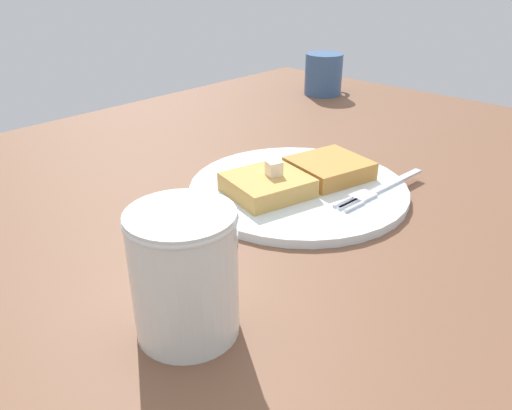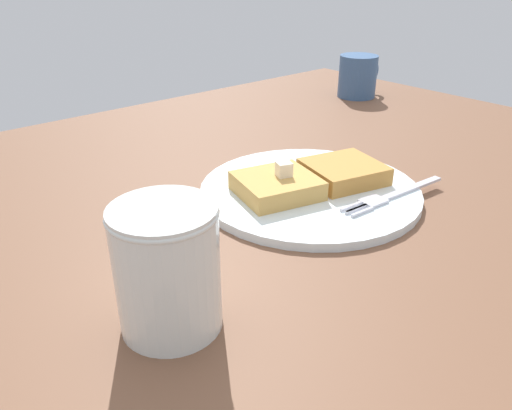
# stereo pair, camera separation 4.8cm
# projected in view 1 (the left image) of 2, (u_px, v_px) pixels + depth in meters

# --- Properties ---
(table_surface) EXTENTS (1.15, 1.15, 0.02)m
(table_surface) POSITION_uv_depth(u_px,v_px,m) (349.00, 220.00, 0.57)
(table_surface) COLOR brown
(table_surface) RESTS_ON ground
(plate) EXTENTS (0.26, 0.26, 0.01)m
(plate) POSITION_uv_depth(u_px,v_px,m) (299.00, 188.00, 0.61)
(plate) COLOR white
(plate) RESTS_ON table_surface
(toast_slice_left) EXTENTS (0.11, 0.10, 0.02)m
(toast_slice_left) POSITION_uv_depth(u_px,v_px,m) (267.00, 185.00, 0.58)
(toast_slice_left) COLOR tan
(toast_slice_left) RESTS_ON plate
(toast_slice_middle) EXTENTS (0.11, 0.10, 0.02)m
(toast_slice_middle) POSITION_uv_depth(u_px,v_px,m) (329.00, 168.00, 0.62)
(toast_slice_middle) COLOR #BD833A
(toast_slice_middle) RESTS_ON plate
(butter_pat_primary) EXTENTS (0.02, 0.02, 0.02)m
(butter_pat_primary) POSITION_uv_depth(u_px,v_px,m) (274.00, 168.00, 0.57)
(butter_pat_primary) COLOR #F8E8C8
(butter_pat_primary) RESTS_ON toast_slice_left
(fork) EXTENTS (0.16, 0.03, 0.00)m
(fork) POSITION_uv_depth(u_px,v_px,m) (377.00, 191.00, 0.59)
(fork) COLOR silver
(fork) RESTS_ON plate
(syrup_jar) EXTENTS (0.08, 0.08, 0.10)m
(syrup_jar) POSITION_uv_depth(u_px,v_px,m) (185.00, 279.00, 0.37)
(syrup_jar) COLOR #542C0F
(syrup_jar) RESTS_ON table_surface
(coffee_mug) EXTENTS (0.10, 0.08, 0.08)m
(coffee_mug) POSITION_uv_depth(u_px,v_px,m) (324.00, 74.00, 1.02)
(coffee_mug) COLOR #385987
(coffee_mug) RESTS_ON table_surface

